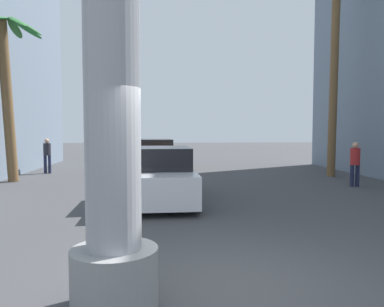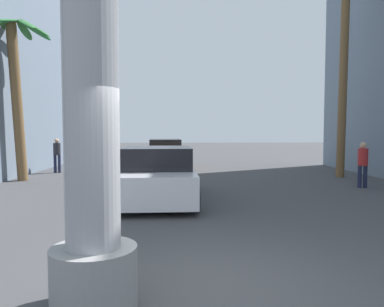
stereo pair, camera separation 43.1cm
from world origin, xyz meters
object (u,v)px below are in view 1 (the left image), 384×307
at_px(car_lead, 156,176).
at_px(pedestrian_mid_right, 355,161).
at_px(palm_tree_mid_left, 8,80).
at_px(pedestrian_far_left, 47,153).
at_px(palm_tree_mid_right, 334,57).
at_px(car_far, 156,155).

height_order(car_lead, pedestrian_mid_right, pedestrian_mid_right).
distance_m(palm_tree_mid_left, pedestrian_far_left, 4.28).
distance_m(palm_tree_mid_left, pedestrian_mid_right, 13.40).
distance_m(palm_tree_mid_right, pedestrian_far_left, 13.76).
xyz_separation_m(palm_tree_mid_left, palm_tree_mid_right, (13.44, 0.73, 1.22)).
height_order(car_far, palm_tree_mid_left, palm_tree_mid_left).
relative_size(palm_tree_mid_right, pedestrian_far_left, 5.38).
distance_m(car_far, pedestrian_mid_right, 10.21).
xyz_separation_m(car_far, palm_tree_mid_left, (-5.68, -4.96, 3.26)).
distance_m(car_lead, palm_tree_mid_left, 7.86).
xyz_separation_m(car_far, pedestrian_mid_right, (7.17, -7.27, 0.20)).
bearing_deg(pedestrian_far_left, palm_tree_mid_right, -9.89).
distance_m(car_far, palm_tree_mid_left, 8.21).
bearing_deg(car_lead, palm_tree_mid_right, 33.06).
bearing_deg(car_lead, pedestrian_far_left, 125.20).
xyz_separation_m(car_lead, palm_tree_mid_left, (-5.69, 4.32, 3.29)).
bearing_deg(palm_tree_mid_left, palm_tree_mid_right, 3.09).
height_order(car_far, pedestrian_mid_right, pedestrian_mid_right).
bearing_deg(pedestrian_far_left, car_lead, -54.80).
distance_m(palm_tree_mid_right, pedestrian_mid_right, 5.28).
bearing_deg(car_lead, car_far, 90.10).
bearing_deg(palm_tree_mid_right, car_lead, -146.94).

